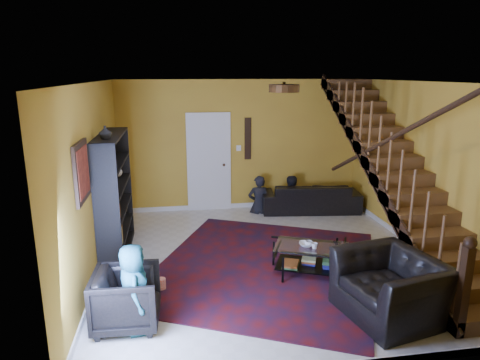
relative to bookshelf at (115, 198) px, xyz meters
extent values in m
plane|color=beige|center=(2.40, -0.60, -0.96)|extent=(5.50, 5.50, 0.00)
plane|color=gold|center=(2.40, 2.15, 0.44)|extent=(5.20, 0.00, 5.20)
plane|color=gold|center=(2.40, -3.35, 0.44)|extent=(5.20, 0.00, 5.20)
plane|color=gold|center=(-0.20, -0.60, 0.44)|extent=(0.00, 5.50, 5.50)
plane|color=gold|center=(5.00, -0.60, 0.44)|extent=(0.00, 5.50, 5.50)
plane|color=white|center=(2.40, -0.60, 1.84)|extent=(5.50, 5.50, 0.00)
cube|color=silver|center=(2.40, 2.14, -0.91)|extent=(5.20, 0.02, 0.10)
cube|color=silver|center=(-0.19, -0.60, -0.91)|extent=(0.02, 5.50, 0.10)
cube|color=gold|center=(4.53, -0.60, 0.36)|extent=(0.95, 4.92, 2.83)
cube|color=black|center=(4.07, -0.60, 0.44)|extent=(0.04, 5.02, 3.02)
cylinder|color=black|center=(4.10, -0.60, 0.89)|extent=(0.07, 4.20, 2.44)
cube|color=black|center=(4.10, -3.00, -0.41)|extent=(0.10, 0.10, 1.10)
cube|color=black|center=(0.00, 0.00, 0.04)|extent=(0.35, 1.80, 2.00)
cube|color=black|center=(0.00, 0.00, -0.56)|extent=(0.35, 1.72, 0.03)
cube|color=black|center=(0.00, 0.00, 0.20)|extent=(0.35, 1.72, 0.03)
cube|color=silver|center=(1.70, 2.12, 0.06)|extent=(0.82, 0.05, 2.05)
cube|color=maroon|center=(-0.17, -1.50, 0.79)|extent=(0.04, 0.74, 0.74)
cube|color=black|center=(2.55, 2.13, 0.59)|extent=(0.14, 0.03, 0.90)
cylinder|color=#3F2814|center=(2.40, -1.40, 1.78)|extent=(0.40, 0.40, 0.10)
cube|color=#4B0D0F|center=(2.31, -0.88, -0.96)|extent=(4.45, 4.67, 0.02)
imported|color=black|center=(3.86, 1.70, -0.66)|extent=(2.18, 1.06, 0.61)
imported|color=black|center=(0.35, -2.18, -0.62)|extent=(0.79, 0.77, 0.70)
imported|color=black|center=(3.53, -2.46, -0.58)|extent=(1.27, 1.38, 0.77)
imported|color=black|center=(2.73, 1.75, -0.78)|extent=(0.47, 0.32, 1.26)
imported|color=black|center=(3.42, 1.75, -0.80)|extent=(0.66, 0.54, 1.23)
imported|color=#1B5C68|center=(0.45, -2.32, -0.43)|extent=(0.41, 0.57, 1.08)
cube|color=black|center=(2.44, -1.46, -0.76)|extent=(0.04, 0.04, 0.41)
cube|color=black|center=(3.47, -1.46, -0.76)|extent=(0.04, 0.04, 0.41)
cube|color=black|center=(2.44, -0.88, -0.76)|extent=(0.04, 0.04, 0.41)
cube|color=black|center=(3.47, -0.88, -0.76)|extent=(0.04, 0.04, 0.41)
cube|color=black|center=(2.95, -1.17, -0.86)|extent=(1.17, 0.93, 0.02)
cube|color=silver|center=(2.95, -1.17, -0.56)|extent=(1.25, 1.01, 0.02)
imported|color=#999999|center=(2.90, -1.17, -0.51)|extent=(0.11, 0.11, 0.09)
imported|color=#999999|center=(2.96, -1.25, -0.51)|extent=(0.11, 0.11, 0.08)
imported|color=#999999|center=(2.87, -1.14, -0.52)|extent=(0.26, 0.26, 0.05)
imported|color=#999999|center=(0.00, -0.50, 1.13)|extent=(0.18, 0.18, 0.19)
cylinder|color=red|center=(0.73, -1.38, -0.87)|extent=(0.13, 0.13, 0.15)
camera|label=1|loc=(0.97, -6.87, 1.98)|focal=32.00mm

